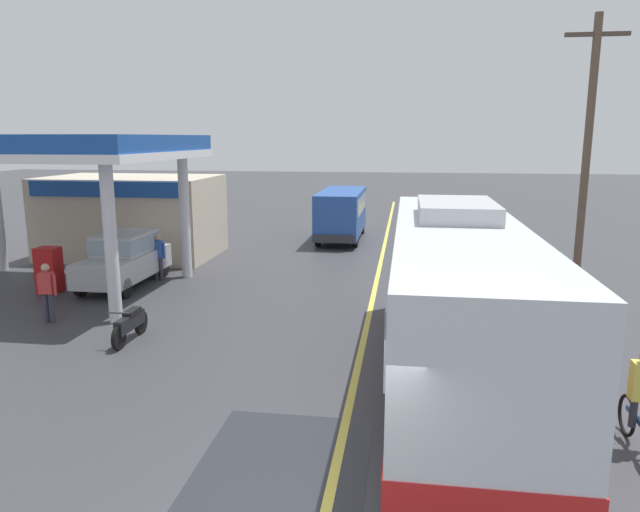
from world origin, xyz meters
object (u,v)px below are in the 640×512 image
Objects in this scene: minibus_opposing_lane at (342,210)px; pedestrian_by_shop at (47,290)px; motorcycle_parked_forecourt at (130,324)px; pedestrian_near_pump at (158,254)px; coach_bus_main at (457,303)px; car_at_pump at (124,256)px.

pedestrian_by_shop is (-6.50, -14.53, -0.54)m from minibus_opposing_lane.
pedestrian_near_pump is (-1.96, 6.24, 0.49)m from motorcycle_parked_forecourt.
motorcycle_parked_forecourt is 6.56m from pedestrian_near_pump.
coach_bus_main is 6.65× the size of pedestrian_near_pump.
pedestrian_near_pump is at bearing -120.53° from minibus_opposing_lane.
minibus_opposing_lane reaches higher than motorcycle_parked_forecourt.
coach_bus_main reaches higher than minibus_opposing_lane.
car_at_pump is 2.33× the size of motorcycle_parked_forecourt.
motorcycle_parked_forecourt is at bearing -62.53° from car_at_pump.
minibus_opposing_lane reaches higher than pedestrian_by_shop.
pedestrian_near_pump is (0.82, 0.89, -0.08)m from car_at_pump.
pedestrian_near_pump is 5.22m from pedestrian_by_shop.
minibus_opposing_lane is (6.36, 10.29, 0.46)m from car_at_pump.
minibus_opposing_lane is at bearing 104.00° from coach_bus_main.
car_at_pump reaches higher than pedestrian_by_shop.
coach_bus_main reaches higher than pedestrian_near_pump.
coach_bus_main is 1.80× the size of minibus_opposing_lane.
coach_bus_main reaches higher than motorcycle_parked_forecourt.
car_at_pump is 0.69× the size of minibus_opposing_lane.
coach_bus_main is at bearing -76.00° from minibus_opposing_lane.
car_at_pump is at bearing -121.71° from minibus_opposing_lane.
coach_bus_main is 6.13× the size of motorcycle_parked_forecourt.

